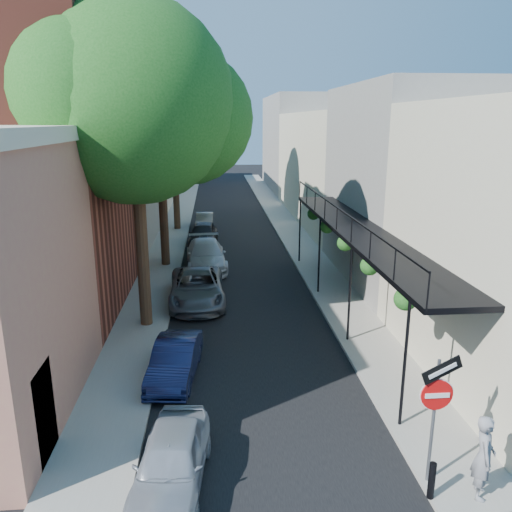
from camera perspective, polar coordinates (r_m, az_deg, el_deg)
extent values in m
cube|color=black|center=(38.30, -2.96, 4.04)|extent=(6.00, 64.00, 0.01)
cube|color=gray|center=(38.37, -8.95, 3.98)|extent=(2.00, 64.00, 0.12)
cube|color=gray|center=(38.62, 3.00, 4.22)|extent=(2.00, 64.00, 0.12)
cube|color=beige|center=(12.44, -23.13, -16.16)|extent=(0.10, 1.20, 2.20)
cube|color=gray|center=(21.90, -15.53, 16.20)|extent=(0.06, 7.00, 4.00)
cube|color=gray|center=(34.58, -18.12, 9.64)|extent=(8.00, 12.00, 9.00)
cube|color=beige|center=(48.25, -14.45, 11.89)|extent=(8.00, 16.00, 10.00)
cube|color=tan|center=(62.14, -12.29, 11.74)|extent=(8.00, 12.00, 8.00)
cube|color=gray|center=(24.92, 19.53, 7.62)|extent=(8.00, 10.00, 9.00)
cube|color=beige|center=(39.06, 10.48, 9.95)|extent=(8.00, 20.00, 8.00)
cube|color=gray|center=(56.53, 5.71, 12.70)|extent=(8.00, 16.00, 10.00)
cube|color=black|center=(18.78, 11.98, 2.82)|extent=(2.00, 16.00, 0.15)
cube|color=black|center=(18.36, 9.27, 5.48)|extent=(0.05, 16.00, 0.05)
cylinder|color=black|center=(12.77, 16.64, -11.56)|extent=(0.08, 0.08, 3.40)
cylinder|color=black|center=(26.55, 5.03, 2.96)|extent=(0.08, 0.08, 3.40)
sphere|color=#184F16|center=(13.25, 16.72, -4.74)|extent=(0.60, 0.60, 0.60)
sphere|color=#184F16|center=(18.72, 10.14, 1.46)|extent=(0.60, 0.60, 0.60)
sphere|color=#184F16|center=(24.43, 6.58, 4.81)|extent=(0.60, 0.60, 0.60)
cylinder|color=#595B60|center=(11.30, 19.54, -17.69)|extent=(0.07, 0.07, 2.90)
cylinder|color=red|center=(10.92, 19.96, -14.70)|extent=(0.66, 0.04, 0.66)
cube|color=white|center=(10.89, 20.03, -14.77)|extent=(0.50, 0.02, 0.10)
cylinder|color=white|center=(10.93, 19.92, -14.65)|extent=(0.70, 0.02, 0.70)
cube|color=black|center=(10.67, 20.50, -12.12)|extent=(0.89, 0.15, 0.58)
cube|color=white|center=(10.65, 20.57, -12.19)|extent=(0.60, 0.10, 0.31)
cylinder|color=black|center=(11.41, 19.44, -23.04)|extent=(0.14, 0.14, 0.80)
cylinder|color=#372516|center=(18.18, -12.98, 2.36)|extent=(0.44, 0.44, 7.00)
sphere|color=#184F16|center=(17.76, -13.88, 16.72)|extent=(6.80, 6.80, 6.80)
sphere|color=#184F16|center=(18.60, -7.92, 15.38)|extent=(4.76, 4.76, 4.76)
cylinder|color=#372516|center=(26.04, -10.56, 5.52)|extent=(0.44, 0.44, 6.30)
sphere|color=#184F16|center=(25.69, -11.01, 14.46)|extent=(6.00, 6.00, 6.00)
sphere|color=#184F16|center=(26.49, -7.43, 13.54)|extent=(4.20, 4.20, 4.20)
cylinder|color=#372516|center=(34.86, -9.20, 8.86)|extent=(0.44, 0.44, 7.35)
sphere|color=#184F16|center=(34.67, -9.54, 16.64)|extent=(7.00, 7.00, 7.00)
sphere|color=#184F16|center=(35.62, -6.46, 15.90)|extent=(4.90, 4.90, 4.90)
imported|color=#959CA5|center=(11.33, -9.65, -22.09)|extent=(1.75, 3.63, 1.19)
imported|color=#13193D|center=(15.28, -9.23, -11.67)|extent=(1.57, 3.56, 1.14)
imported|color=#595B61|center=(21.04, -6.74, -3.61)|extent=(2.39, 4.90, 1.34)
imported|color=#BBBBBF|center=(25.93, -5.72, 0.12)|extent=(2.28, 4.95, 1.40)
imported|color=black|center=(30.82, -6.07, 2.53)|extent=(1.90, 4.18, 1.39)
imported|color=gray|center=(35.46, -5.90, 3.98)|extent=(1.23, 3.39, 1.11)
imported|color=gray|center=(11.54, 24.59, -20.13)|extent=(0.63, 0.76, 1.77)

